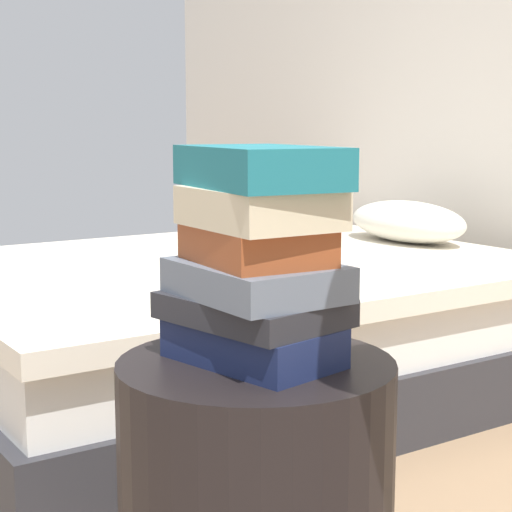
{
  "coord_description": "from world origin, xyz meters",
  "views": [
    {
      "loc": [
        1.06,
        -0.76,
        0.92
      ],
      "look_at": [
        0.0,
        0.0,
        0.71
      ],
      "focal_mm": 59.32,
      "sensor_mm": 36.0,
      "label": 1
    }
  ],
  "objects_px": {
    "book_slate": "(255,280)",
    "book_cream": "(260,208)",
    "bed": "(237,325)",
    "book_navy": "(252,342)",
    "book_charcoal": "(252,309)",
    "book_teal": "(262,167)",
    "book_rust": "(259,244)"
  },
  "relations": [
    {
      "from": "bed",
      "to": "book_rust",
      "type": "height_order",
      "value": "book_rust"
    },
    {
      "from": "book_slate",
      "to": "book_teal",
      "type": "xyz_separation_m",
      "value": [
        0.0,
        0.01,
        0.18
      ]
    },
    {
      "from": "book_slate",
      "to": "book_teal",
      "type": "distance_m",
      "value": 0.18
    },
    {
      "from": "bed",
      "to": "book_slate",
      "type": "xyz_separation_m",
      "value": [
        1.29,
        -0.84,
        0.44
      ]
    },
    {
      "from": "book_charcoal",
      "to": "book_rust",
      "type": "height_order",
      "value": "book_rust"
    },
    {
      "from": "book_charcoal",
      "to": "book_slate",
      "type": "bearing_deg",
      "value": -27.33
    },
    {
      "from": "book_cream",
      "to": "book_rust",
      "type": "bearing_deg",
      "value": 158.84
    },
    {
      "from": "book_slate",
      "to": "book_rust",
      "type": "distance_m",
      "value": 0.06
    },
    {
      "from": "book_navy",
      "to": "book_charcoal",
      "type": "xyz_separation_m",
      "value": [
        -0.01,
        0.01,
        0.05
      ]
    },
    {
      "from": "book_navy",
      "to": "book_charcoal",
      "type": "relative_size",
      "value": 0.96
    },
    {
      "from": "book_slate",
      "to": "book_cream",
      "type": "bearing_deg",
      "value": 43.99
    },
    {
      "from": "book_charcoal",
      "to": "book_teal",
      "type": "xyz_separation_m",
      "value": [
        0.01,
        0.01,
        0.22
      ]
    },
    {
      "from": "bed",
      "to": "book_charcoal",
      "type": "distance_m",
      "value": 1.57
    },
    {
      "from": "book_navy",
      "to": "book_teal",
      "type": "relative_size",
      "value": 0.93
    },
    {
      "from": "book_navy",
      "to": "book_teal",
      "type": "distance_m",
      "value": 0.28
    },
    {
      "from": "book_slate",
      "to": "book_cream",
      "type": "distance_m",
      "value": 0.11
    },
    {
      "from": "bed",
      "to": "book_slate",
      "type": "relative_size",
      "value": 7.8
    },
    {
      "from": "book_navy",
      "to": "book_slate",
      "type": "xyz_separation_m",
      "value": [
        0.01,
        0.0,
        0.1
      ]
    },
    {
      "from": "book_rust",
      "to": "book_slate",
      "type": "bearing_deg",
      "value": -74.7
    },
    {
      "from": "book_charcoal",
      "to": "book_slate",
      "type": "distance_m",
      "value": 0.05
    },
    {
      "from": "bed",
      "to": "book_navy",
      "type": "xyz_separation_m",
      "value": [
        1.28,
        -0.84,
        0.34
      ]
    },
    {
      "from": "bed",
      "to": "book_rust",
      "type": "distance_m",
      "value": 1.61
    },
    {
      "from": "book_rust",
      "to": "book_cream",
      "type": "relative_size",
      "value": 0.94
    },
    {
      "from": "book_cream",
      "to": "bed",
      "type": "bearing_deg",
      "value": 151.05
    },
    {
      "from": "book_slate",
      "to": "book_teal",
      "type": "relative_size",
      "value": 0.92
    },
    {
      "from": "bed",
      "to": "book_slate",
      "type": "distance_m",
      "value": 1.6
    },
    {
      "from": "book_teal",
      "to": "book_charcoal",
      "type": "bearing_deg",
      "value": -140.09
    },
    {
      "from": "book_rust",
      "to": "book_teal",
      "type": "height_order",
      "value": "book_teal"
    },
    {
      "from": "book_cream",
      "to": "book_charcoal",
      "type": "bearing_deg",
      "value": -170.72
    },
    {
      "from": "bed",
      "to": "book_teal",
      "type": "relative_size",
      "value": 7.2
    },
    {
      "from": "bed",
      "to": "book_navy",
      "type": "relative_size",
      "value": 7.73
    },
    {
      "from": "book_slate",
      "to": "book_rust",
      "type": "relative_size",
      "value": 1.19
    }
  ]
}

